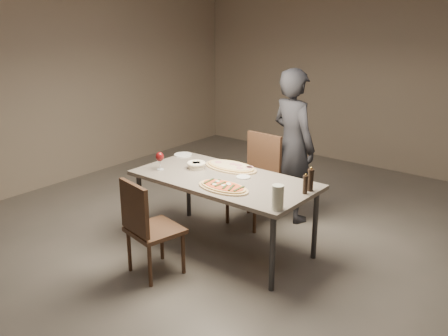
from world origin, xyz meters
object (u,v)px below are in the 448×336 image
Objects in this scene: ham_pizza at (231,167)px; chair_near at (146,224)px; diner at (293,146)px; chair_far at (257,174)px; dining_table at (224,183)px; pepper_mill_left at (311,180)px; bread_basket at (196,165)px; carafe at (278,197)px; zucchini_pizza at (223,187)px.

chair_near reaches higher than ham_pizza.
chair_far is at bearing 70.04° from diner.
dining_table is 1.81× the size of chair_far.
bread_basket is at bearing -172.63° from pepper_mill_left.
bread_basket is at bearing 82.46° from diner.
ham_pizza is 0.67× the size of chair_near.
pepper_mill_left reaches higher than carafe.
dining_table is 1.05× the size of diner.
bread_basket is 0.20× the size of chair_far.
carafe is 1.20m from chair_near.
dining_table is 0.42m from bread_basket.
chair_near reaches higher than dining_table.
diner is at bearing -127.11° from chair_far.
dining_table is 0.31m from zucchini_pizza.
chair_far is at bearing 99.28° from chair_near.
diner is at bearing 83.54° from dining_table.
ham_pizza is at bearing 118.01° from zucchini_pizza.
chair_far is at bearing 69.44° from ham_pizza.
dining_table is 1.97× the size of chair_near.
zucchini_pizza is at bearing 112.18° from diner.
chair_far is 0.51m from diner.
diner is (-0.71, 0.87, 0.00)m from pepper_mill_left.
zucchini_pizza reaches higher than ham_pizza.
carafe reaches higher than zucchini_pizza.
chair_near is at bearing -153.05° from carafe.
chair_near is at bearing 90.31° from chair_far.
ham_pizza is 1.17m from chair_near.
dining_table is at bearing 103.11° from diner.
dining_table is 0.90m from chair_near.
dining_table is 2.93× the size of ham_pizza.
carafe reaches higher than chair_near.
bread_basket reaches higher than dining_table.
carafe is (0.00, -0.54, -0.00)m from pepper_mill_left.
dining_table is 0.79m from chair_far.
zucchini_pizza is at bearing -145.40° from pepper_mill_left.
chair_far is at bearing 131.28° from carafe.
ham_pizza is at bearing 98.32° from chair_near.
dining_table is at bearing 88.53° from chair_near.
ham_pizza is 0.36m from bread_basket.
chair_far reaches higher than bread_basket.
bread_basket is at bearing 150.46° from zucchini_pizza.
zucchini_pizza is at bearing 110.00° from chair_far.
bread_basket is 0.97m from chair_near.
chair_near is 0.92× the size of chair_far.
chair_near is 1.62m from chair_far.
dining_table is 1.10m from diner.
chair_near is (-0.20, -0.86, -0.18)m from dining_table.
carafe is (0.83, -0.33, 0.16)m from dining_table.
chair_far is (-0.97, 0.56, -0.30)m from pepper_mill_left.
carafe reaches higher than bread_basket.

